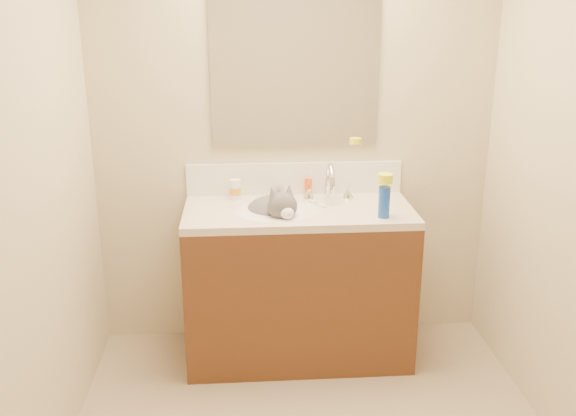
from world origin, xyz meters
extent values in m
cube|color=#C1B290|center=(0.00, 1.25, 1.25)|extent=(2.20, 0.04, 2.50)
cube|color=#C1B290|center=(0.00, -1.25, 1.25)|extent=(2.20, 0.04, 2.50)
cube|color=#C1B290|center=(-1.10, 0.00, 1.25)|extent=(0.04, 2.50, 2.50)
cube|color=#512C15|center=(0.00, 0.97, 0.41)|extent=(1.20, 0.55, 0.82)
cube|color=beige|center=(0.00, 0.97, 0.84)|extent=(1.20, 0.55, 0.04)
ellipsoid|color=white|center=(-0.12, 0.94, 0.79)|extent=(0.45, 0.36, 0.14)
cylinder|color=silver|center=(0.18, 1.16, 0.92)|extent=(0.04, 0.04, 0.11)
torus|color=silver|center=(0.18, 1.09, 0.97)|extent=(0.03, 0.20, 0.20)
cylinder|color=silver|center=(0.18, 1.01, 0.94)|extent=(0.03, 0.03, 0.06)
cone|color=silver|center=(0.07, 1.16, 0.89)|extent=(0.06, 0.06, 0.06)
cone|color=silver|center=(0.29, 1.16, 0.89)|extent=(0.06, 0.06, 0.06)
ellipsoid|color=#4D4B4D|center=(-0.14, 1.00, 0.81)|extent=(0.38, 0.40, 0.21)
ellipsoid|color=#4D4B4D|center=(-0.09, 0.86, 0.91)|extent=(0.19, 0.18, 0.14)
ellipsoid|color=#4D4B4D|center=(-0.11, 0.93, 0.87)|extent=(0.14, 0.14, 0.13)
cone|color=#4D4B4D|center=(-0.14, 0.87, 0.98)|extent=(0.09, 0.09, 0.09)
cone|color=#4D4B4D|center=(-0.06, 0.90, 0.98)|extent=(0.08, 0.09, 0.09)
ellipsoid|color=white|center=(-0.07, 0.81, 0.89)|extent=(0.08, 0.07, 0.06)
ellipsoid|color=white|center=(-0.10, 0.90, 0.82)|extent=(0.12, 0.10, 0.13)
sphere|color=pink|center=(-0.07, 0.78, 0.89)|extent=(0.01, 0.01, 0.01)
cylinder|color=#4D4B4D|center=(-0.01, 1.03, 0.75)|extent=(0.16, 0.21, 0.04)
cube|color=silver|center=(0.00, 1.24, 0.95)|extent=(1.20, 0.02, 0.18)
cube|color=white|center=(0.00, 1.24, 1.54)|extent=(0.90, 0.02, 0.80)
cylinder|color=white|center=(-0.33, 1.17, 0.91)|extent=(0.07, 0.07, 0.11)
cylinder|color=orange|center=(-0.33, 1.17, 0.90)|extent=(0.07, 0.07, 0.04)
cylinder|color=#B7B7BC|center=(-0.09, 1.17, 0.89)|extent=(0.06, 0.06, 0.06)
cylinder|color=#E4551A|center=(0.07, 1.18, 0.91)|extent=(0.06, 0.06, 0.11)
cube|color=white|center=(0.10, 1.03, 0.87)|extent=(0.09, 0.14, 0.01)
cube|color=#69B5E1|center=(0.10, 1.03, 0.87)|extent=(0.03, 0.03, 0.01)
cylinder|color=#1A45B8|center=(0.41, 0.80, 0.94)|extent=(0.08, 0.08, 0.16)
cylinder|color=#EFF419|center=(0.41, 0.80, 1.06)|extent=(0.10, 0.10, 0.04)
camera|label=1|loc=(-0.29, -2.20, 1.91)|focal=40.00mm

